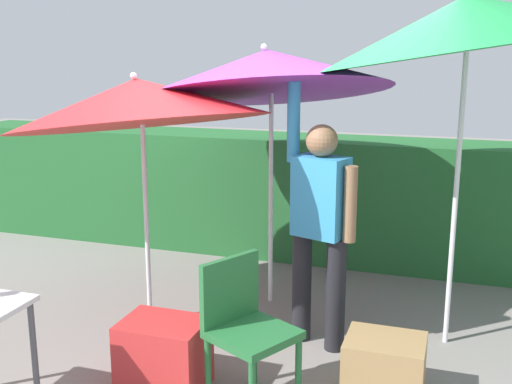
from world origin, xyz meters
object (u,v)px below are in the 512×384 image
(umbrella_rainbow, at_px, (468,23))
(umbrella_orange, at_px, (138,102))
(person_vendor, at_px, (320,220))
(cooler_box, at_px, (164,355))
(chair_plastic, at_px, (245,323))
(crate_cardboard, at_px, (384,369))
(umbrella_yellow, at_px, (268,72))

(umbrella_rainbow, xyz_separation_m, umbrella_orange, (-2.23, -0.36, -0.53))
(person_vendor, relative_size, cooler_box, 3.62)
(chair_plastic, bearing_deg, crate_cardboard, 20.08)
(umbrella_rainbow, height_order, chair_plastic, umbrella_rainbow)
(umbrella_yellow, bearing_deg, cooler_box, -97.23)
(cooler_box, bearing_deg, umbrella_yellow, 82.77)
(umbrella_yellow, xyz_separation_m, person_vendor, (0.58, -0.63, -0.99))
(umbrella_yellow, xyz_separation_m, cooler_box, (-0.19, -1.54, -1.69))
(cooler_box, bearing_deg, crate_cardboard, 13.09)
(umbrella_yellow, bearing_deg, umbrella_rainbow, -13.01)
(umbrella_orange, relative_size, umbrella_yellow, 0.90)
(umbrella_yellow, distance_m, chair_plastic, 2.10)
(cooler_box, bearing_deg, person_vendor, 49.26)
(chair_plastic, distance_m, cooler_box, 0.60)
(person_vendor, distance_m, cooler_box, 1.39)
(crate_cardboard, bearing_deg, umbrella_yellow, 132.66)
(umbrella_yellow, distance_m, person_vendor, 1.31)
(umbrella_rainbow, height_order, umbrella_yellow, umbrella_rainbow)
(umbrella_rainbow, distance_m, umbrella_orange, 2.33)
(umbrella_orange, xyz_separation_m, chair_plastic, (1.10, -0.82, -1.21))
(umbrella_orange, bearing_deg, chair_plastic, -36.76)
(cooler_box, bearing_deg, chair_plastic, 1.92)
(umbrella_rainbow, relative_size, umbrella_yellow, 1.11)
(umbrella_rainbow, bearing_deg, cooler_box, -144.23)
(umbrella_orange, distance_m, cooler_box, 1.81)
(umbrella_yellow, distance_m, cooler_box, 2.30)
(crate_cardboard, bearing_deg, umbrella_rainbow, 69.31)
(umbrella_yellow, relative_size, cooler_box, 4.51)
(umbrella_orange, bearing_deg, cooler_box, -55.81)
(umbrella_rainbow, distance_m, crate_cardboard, 2.27)
(chair_plastic, bearing_deg, umbrella_rainbow, 46.21)
(person_vendor, bearing_deg, crate_cardboard, -47.29)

